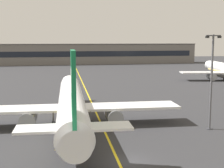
{
  "coord_description": "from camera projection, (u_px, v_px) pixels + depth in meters",
  "views": [
    {
      "loc": [
        -8.02,
        -30.68,
        12.57
      ],
      "look_at": [
        0.86,
        14.52,
        6.18
      ],
      "focal_mm": 50.89,
      "sensor_mm": 36.0,
      "label": 1
    }
  ],
  "objects": [
    {
      "name": "terminal_building",
      "position": [
        54.0,
        54.0,
        164.62
      ],
      "size": [
        151.77,
        12.4,
        10.72
      ],
      "color": "slate",
      "rests_on": "ground"
    },
    {
      "name": "safety_cone_by_nose_gear",
      "position": [
        70.0,
        102.0,
        63.5
      ],
      "size": [
        0.44,
        0.44,
        0.55
      ],
      "color": "orange",
      "rests_on": "ground"
    },
    {
      "name": "ground_plane",
      "position": [
        131.0,
        162.0,
        33.07
      ],
      "size": [
        400.0,
        400.0,
        0.0
      ],
      "primitive_type": "plane",
      "color": "#2D2D30"
    },
    {
      "name": "airliner_foreground",
      "position": [
        72.0,
        104.0,
        46.07
      ],
      "size": [
        32.21,
        41.51,
        11.65
      ],
      "color": "white",
      "rests_on": "ground"
    },
    {
      "name": "apron_lamp_post",
      "position": [
        211.0,
        81.0,
        44.21
      ],
      "size": [
        2.24,
        0.9,
        13.34
      ],
      "color": "#515156",
      "rests_on": "ground"
    },
    {
      "name": "taxiway_centreline",
      "position": [
        93.0,
        105.0,
        62.23
      ],
      "size": [
        7.95,
        179.85,
        0.01
      ],
      "primitive_type": "cube",
      "rotation": [
        0.0,
        0.0,
        -0.04
      ],
      "color": "yellow",
      "rests_on": "ground"
    }
  ]
}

